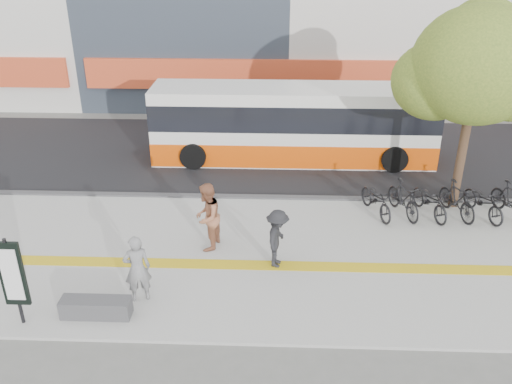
{
  "coord_description": "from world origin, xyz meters",
  "views": [
    {
      "loc": [
        1.45,
        -11.0,
        8.13
      ],
      "look_at": [
        0.95,
        2.0,
        1.76
      ],
      "focal_mm": 37.91,
      "sensor_mm": 36.0,
      "label": 1
    }
  ],
  "objects_px": {
    "bench": "(96,308)",
    "pedestrian_dark": "(277,239)",
    "seated_woman": "(137,269)",
    "street_tree": "(475,67)",
    "signboard": "(12,275)",
    "bus": "(293,126)",
    "pedestrian_tan": "(207,217)"
  },
  "relations": [
    {
      "from": "seated_woman",
      "to": "street_tree",
      "type": "bearing_deg",
      "value": -167.67
    },
    {
      "from": "seated_woman",
      "to": "pedestrian_dark",
      "type": "bearing_deg",
      "value": -172.89
    },
    {
      "from": "signboard",
      "to": "pedestrian_tan",
      "type": "xyz_separation_m",
      "value": [
        3.82,
        3.35,
        -0.32
      ]
    },
    {
      "from": "bench",
      "to": "bus",
      "type": "xyz_separation_m",
      "value": [
        4.71,
        9.7,
        1.08
      ]
    },
    {
      "from": "bench",
      "to": "signboard",
      "type": "bearing_deg",
      "value": -169.19
    },
    {
      "from": "pedestrian_tan",
      "to": "pedestrian_dark",
      "type": "height_order",
      "value": "pedestrian_tan"
    },
    {
      "from": "seated_woman",
      "to": "pedestrian_tan",
      "type": "distance_m",
      "value": 2.75
    },
    {
      "from": "bench",
      "to": "street_tree",
      "type": "bearing_deg",
      "value": 31.62
    },
    {
      "from": "seated_woman",
      "to": "pedestrian_tan",
      "type": "bearing_deg",
      "value": -138.36
    },
    {
      "from": "pedestrian_dark",
      "to": "signboard",
      "type": "bearing_deg",
      "value": 124.71
    },
    {
      "from": "bench",
      "to": "street_tree",
      "type": "distance_m",
      "value": 12.23
    },
    {
      "from": "seated_woman",
      "to": "pedestrian_dark",
      "type": "xyz_separation_m",
      "value": [
        3.28,
        1.59,
        -0.06
      ]
    },
    {
      "from": "pedestrian_dark",
      "to": "bench",
      "type": "bearing_deg",
      "value": 129.22
    },
    {
      "from": "bench",
      "to": "bus",
      "type": "height_order",
      "value": "bus"
    },
    {
      "from": "bench",
      "to": "bus",
      "type": "distance_m",
      "value": 10.84
    },
    {
      "from": "signboard",
      "to": "pedestrian_dark",
      "type": "distance_m",
      "value": 6.3
    },
    {
      "from": "bench",
      "to": "pedestrian_tan",
      "type": "distance_m",
      "value": 3.84
    },
    {
      "from": "bench",
      "to": "pedestrian_dark",
      "type": "xyz_separation_m",
      "value": [
        4.14,
        2.25,
        0.58
      ]
    },
    {
      "from": "bench",
      "to": "seated_woman",
      "type": "relative_size",
      "value": 0.92
    },
    {
      "from": "signboard",
      "to": "street_tree",
      "type": "xyz_separation_m",
      "value": [
        11.38,
        6.33,
        3.15
      ]
    },
    {
      "from": "bus",
      "to": "street_tree",
      "type": "bearing_deg",
      "value": -35.96
    },
    {
      "from": "pedestrian_dark",
      "to": "bus",
      "type": "bearing_deg",
      "value": 6.41
    },
    {
      "from": "bench",
      "to": "pedestrian_tan",
      "type": "xyz_separation_m",
      "value": [
        2.22,
        3.05,
        0.74
      ]
    },
    {
      "from": "street_tree",
      "to": "seated_woman",
      "type": "distance_m",
      "value": 11.0
    },
    {
      "from": "bench",
      "to": "pedestrian_dark",
      "type": "distance_m",
      "value": 4.75
    },
    {
      "from": "street_tree",
      "to": "pedestrian_dark",
      "type": "relative_size",
      "value": 3.9
    },
    {
      "from": "street_tree",
      "to": "signboard",
      "type": "bearing_deg",
      "value": -150.93
    },
    {
      "from": "signboard",
      "to": "seated_woman",
      "type": "xyz_separation_m",
      "value": [
        2.46,
        0.97,
        -0.42
      ]
    },
    {
      "from": "signboard",
      "to": "pedestrian_tan",
      "type": "relative_size",
      "value": 1.13
    },
    {
      "from": "bench",
      "to": "pedestrian_dark",
      "type": "bearing_deg",
      "value": 28.47
    },
    {
      "from": "bus",
      "to": "pedestrian_dark",
      "type": "height_order",
      "value": "bus"
    },
    {
      "from": "signboard",
      "to": "seated_woman",
      "type": "distance_m",
      "value": 2.68
    }
  ]
}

